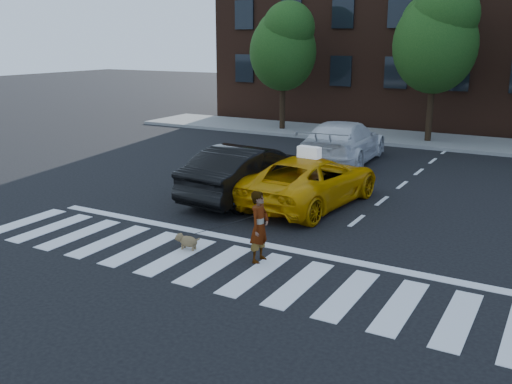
% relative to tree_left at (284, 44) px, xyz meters
% --- Properties ---
extents(ground, '(120.00, 120.00, 0.00)m').
position_rel_tree_left_xyz_m(ground, '(6.97, -17.00, -4.44)').
color(ground, black).
rests_on(ground, ground).
extents(crosswalk, '(13.00, 2.40, 0.01)m').
position_rel_tree_left_xyz_m(crosswalk, '(6.97, -17.00, -4.43)').
color(crosswalk, silver).
rests_on(crosswalk, ground).
extents(stop_line, '(12.00, 0.30, 0.01)m').
position_rel_tree_left_xyz_m(stop_line, '(6.97, -15.40, -4.43)').
color(stop_line, silver).
rests_on(stop_line, ground).
extents(sidewalk_far, '(30.00, 4.00, 0.15)m').
position_rel_tree_left_xyz_m(sidewalk_far, '(6.97, 0.50, -4.37)').
color(sidewalk_far, slate).
rests_on(sidewalk_far, ground).
extents(building, '(26.00, 10.00, 12.00)m').
position_rel_tree_left_xyz_m(building, '(6.97, 8.00, 1.56)').
color(building, '#402316').
rests_on(building, ground).
extents(tree_left, '(3.39, 3.38, 6.50)m').
position_rel_tree_left_xyz_m(tree_left, '(0.00, 0.00, 0.00)').
color(tree_left, black).
rests_on(tree_left, ground).
extents(tree_mid, '(3.69, 3.69, 7.10)m').
position_rel_tree_left_xyz_m(tree_mid, '(7.50, -0.00, 0.41)').
color(tree_mid, black).
rests_on(tree_mid, ground).
extents(taxi, '(2.86, 5.31, 1.42)m').
position_rel_tree_left_xyz_m(taxi, '(6.85, -11.73, -3.73)').
color(taxi, '#D58F04').
rests_on(taxi, ground).
extents(black_sedan, '(2.20, 5.09, 1.63)m').
position_rel_tree_left_xyz_m(black_sedan, '(4.97, -12.07, -3.62)').
color(black_sedan, black).
rests_on(black_sedan, ground).
extents(white_suv, '(2.77, 5.82, 1.64)m').
position_rel_tree_left_xyz_m(white_suv, '(5.57, -5.86, -3.62)').
color(white_suv, silver).
rests_on(white_suv, ground).
extents(woman, '(0.38, 0.58, 1.57)m').
position_rel_tree_left_xyz_m(woman, '(7.69, -16.34, -3.65)').
color(woman, '#999999').
rests_on(woman, ground).
extents(dog, '(0.64, 0.31, 0.36)m').
position_rel_tree_left_xyz_m(dog, '(5.90, -16.54, -4.23)').
color(dog, '#846143').
rests_on(dog, ground).
extents(taxi_sign, '(0.68, 0.34, 0.32)m').
position_rel_tree_left_xyz_m(taxi_sign, '(6.85, -11.93, -2.86)').
color(taxi_sign, white).
rests_on(taxi_sign, taxi).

